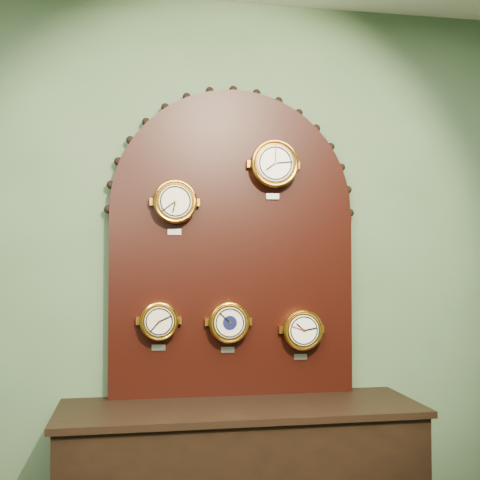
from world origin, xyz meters
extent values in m
plane|color=#496746|center=(0.00, 2.50, 1.40)|extent=(4.00, 0.00, 4.00)
cube|color=black|center=(0.00, 2.45, 1.28)|extent=(1.20, 0.06, 0.90)
cylinder|color=black|center=(0.00, 2.45, 1.73)|extent=(1.20, 0.06, 1.20)
cylinder|color=gold|center=(-0.29, 2.39, 1.76)|extent=(0.19, 0.08, 0.19)
torus|color=gold|center=(-0.29, 2.36, 1.76)|extent=(0.21, 0.02, 0.21)
cylinder|color=beige|center=(-0.29, 2.35, 1.76)|extent=(0.15, 0.01, 0.15)
cube|color=#B3B3BA|center=(-0.29, 2.42, 1.62)|extent=(0.06, 0.01, 0.03)
cylinder|color=gold|center=(0.19, 2.39, 1.96)|extent=(0.22, 0.08, 0.22)
torus|color=gold|center=(0.19, 2.36, 1.96)|extent=(0.24, 0.02, 0.24)
cylinder|color=white|center=(0.19, 2.35, 1.96)|extent=(0.18, 0.01, 0.18)
cube|color=#B3B3BA|center=(0.19, 2.42, 1.80)|extent=(0.07, 0.01, 0.03)
cylinder|color=gold|center=(-0.36, 2.39, 1.20)|extent=(0.17, 0.08, 0.17)
torus|color=gold|center=(-0.36, 2.36, 1.20)|extent=(0.18, 0.02, 0.18)
cylinder|color=beige|center=(-0.36, 2.35, 1.20)|extent=(0.13, 0.01, 0.13)
cube|color=#B3B3BA|center=(-0.36, 2.42, 1.07)|extent=(0.06, 0.01, 0.03)
cylinder|color=gold|center=(-0.03, 2.39, 1.19)|extent=(0.18, 0.08, 0.18)
torus|color=gold|center=(-0.03, 2.36, 1.19)|extent=(0.20, 0.02, 0.20)
cylinder|color=beige|center=(-0.03, 2.35, 1.19)|extent=(0.15, 0.01, 0.15)
cube|color=#B3B3BA|center=(-0.03, 2.42, 1.05)|extent=(0.07, 0.01, 0.03)
cylinder|color=#0C1238|center=(-0.03, 2.35, 1.19)|extent=(0.07, 0.00, 0.07)
cylinder|color=gold|center=(0.33, 2.39, 1.15)|extent=(0.18, 0.08, 0.18)
torus|color=gold|center=(0.33, 2.36, 1.15)|extent=(0.20, 0.02, 0.20)
cylinder|color=white|center=(0.33, 2.35, 1.15)|extent=(0.15, 0.01, 0.15)
cube|color=#B3B3BA|center=(0.33, 2.42, 1.01)|extent=(0.06, 0.01, 0.03)
camera|label=1|loc=(-0.48, -0.54, 1.48)|focal=45.94mm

